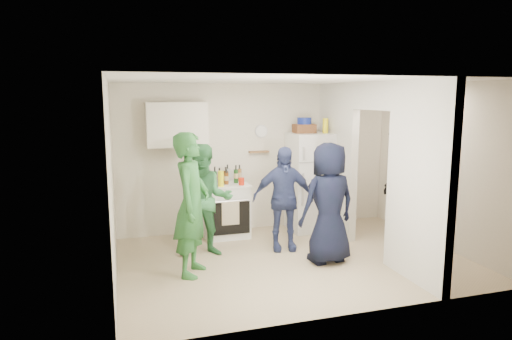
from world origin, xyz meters
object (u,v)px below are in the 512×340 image
Objects in this scene: person_green_left at (192,204)px; stove at (226,210)px; yellow_cup_stack_top at (325,126)px; person_green_center at (205,201)px; wicker_basket at (304,129)px; person_nook at (410,180)px; person_navy at (329,203)px; blue_bowl at (304,121)px; fridge at (310,182)px; person_denim at (283,199)px.

stove is at bearing -2.71° from person_green_left.
person_green_center is (-2.18, -0.69, -0.99)m from yellow_cup_stack_top.
wicker_basket is 1.40× the size of yellow_cup_stack_top.
person_nook is (3.24, -0.22, 0.16)m from person_green_center.
yellow_cup_stack_top is (0.32, -0.15, 0.05)m from wicker_basket.
person_green_left is at bearing -81.78° from person_nook.
yellow_cup_stack_top reaches higher than person_navy.
person_green_left is 3.56m from person_nook.
yellow_cup_stack_top is at bearing -25.11° from blue_bowl.
fridge is at bearing -1.16° from stove.
yellow_cup_stack_top reaches higher than person_denim.
person_nook is (1.06, -0.91, -0.82)m from yellow_cup_stack_top.
blue_bowl is 0.36m from yellow_cup_stack_top.
person_green_left reaches higher than person_green_center.
person_nook is at bearing -37.41° from blue_bowl.
wicker_basket is 0.19× the size of person_green_left.
fridge is at bearing -26.57° from wicker_basket.
fridge is 0.99m from yellow_cup_stack_top.
fridge reaches higher than person_green_center.
stove is 2.53× the size of wicker_basket.
blue_bowl is at bearing 33.53° from person_green_center.
wicker_basket is 1.90m from person_nook.
yellow_cup_stack_top reaches higher than person_green_center.
blue_bowl reaches higher than stove.
person_nook reaches higher than person_navy.
fridge is 1.63m from person_nook.
person_nook is at bearing -170.43° from person_navy.
yellow_cup_stack_top is at bearing -4.37° from stove.
stove is 1.02m from person_green_center.
yellow_cup_stack_top is at bearing 26.80° from person_green_center.
blue_bowl is at bearing 0.83° from stove.
person_nook is (2.08, -0.15, 0.20)m from person_denim.
blue_bowl is at bearing -125.97° from person_nook.
yellow_cup_stack_top is (0.32, -0.15, -0.08)m from blue_bowl.
person_green_center reaches higher than person_denim.
person_green_center is (-1.96, -0.79, -0.02)m from fridge.
stove is at bearing 178.84° from fridge.
blue_bowl is 1.59m from person_denim.
person_green_center is 0.97× the size of person_navy.
fridge is 1.05m from blue_bowl.
person_green_left is (-2.48, -1.33, -0.87)m from yellow_cup_stack_top.
person_denim is at bearing 6.04° from person_green_center.
person_navy reaches higher than fridge.
fridge is 1.07× the size of person_denim.
stove is at bearing 68.85° from person_green_center.
person_navy is at bearing -112.91° from yellow_cup_stack_top.
fridge is 1.00× the size of person_navy.
fridge is 0.92m from wicker_basket.
wicker_basket is 2.74m from person_green_left.
person_denim is at bearing -92.73° from person_nook.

